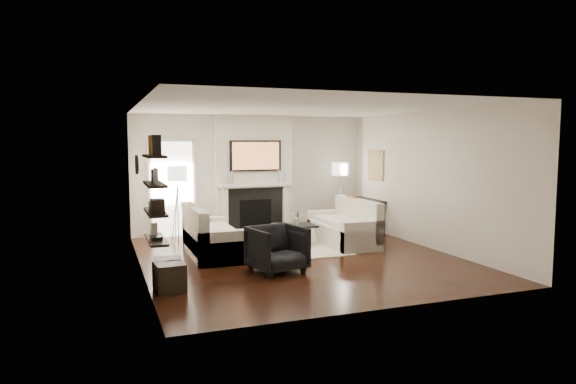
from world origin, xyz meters
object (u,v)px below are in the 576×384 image
object	(u,v)px
loveseat_right_base	(343,234)
ottoman_near	(167,272)
lamp_right_shade	(340,169)
lamp_left_shade	(177,174)
coffee_table	(289,226)
loveseat_left_base	(213,245)
armchair	(277,247)

from	to	relation	value
loveseat_right_base	ottoman_near	distance (m)	4.17
lamp_right_shade	lamp_left_shade	bearing A→B (deg)	-174.41
coffee_table	lamp_left_shade	bearing A→B (deg)	152.83
loveseat_left_base	armchair	world-z (taller)	armchair
lamp_left_shade	ottoman_near	distance (m)	3.39
ottoman_near	loveseat_right_base	bearing A→B (deg)	25.36
loveseat_right_base	armchair	distance (m)	2.57
armchair	loveseat_right_base	bearing A→B (deg)	26.94
loveseat_left_base	armchair	size ratio (longest dim) A/B	2.19
ottoman_near	coffee_table	bearing A→B (deg)	37.24
lamp_left_shade	ottoman_near	world-z (taller)	lamp_left_shade
coffee_table	lamp_right_shade	xyz separation A→B (m)	(1.84, 1.44, 1.05)
coffee_table	armchair	bearing A→B (deg)	-115.76
loveseat_right_base	lamp_right_shade	size ratio (longest dim) A/B	4.50
armchair	lamp_left_shade	world-z (taller)	lamp_left_shade
loveseat_right_base	coffee_table	bearing A→B (deg)	167.31
armchair	lamp_left_shade	distance (m)	3.30
lamp_left_shade	lamp_right_shade	size ratio (longest dim) A/B	1.00
loveseat_left_base	lamp_left_shade	bearing A→B (deg)	106.82
coffee_table	lamp_right_shade	bearing A→B (deg)	37.92
loveseat_left_base	coffee_table	xyz separation A→B (m)	(1.63, 0.36, 0.19)
coffee_table	loveseat_left_base	bearing A→B (deg)	-167.43
loveseat_right_base	armchair	size ratio (longest dim) A/B	2.19
loveseat_left_base	loveseat_right_base	world-z (taller)	same
lamp_right_shade	ottoman_near	bearing A→B (deg)	-142.48
armchair	lamp_left_shade	size ratio (longest dim) A/B	2.06
loveseat_left_base	loveseat_right_base	xyz separation A→B (m)	(2.72, 0.12, 0.00)
armchair	lamp_left_shade	bearing A→B (deg)	99.73
armchair	lamp_right_shade	world-z (taller)	lamp_right_shade
loveseat_left_base	loveseat_right_base	bearing A→B (deg)	2.44
coffee_table	armchair	xyz separation A→B (m)	(-0.90, -1.86, 0.01)
loveseat_left_base	ottoman_near	bearing A→B (deg)	-122.11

